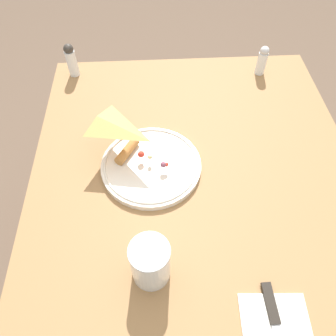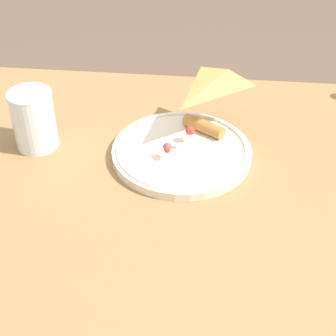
% 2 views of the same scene
% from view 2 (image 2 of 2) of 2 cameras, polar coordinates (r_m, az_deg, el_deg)
% --- Properties ---
extents(dining_table, '(1.02, 0.84, 0.72)m').
position_cam_2_polar(dining_table, '(0.94, -1.89, -7.77)').
color(dining_table, olive).
rests_on(dining_table, ground_plane).
extents(plate_pizza, '(0.26, 0.26, 0.05)m').
position_cam_2_polar(plate_pizza, '(0.94, 1.55, 2.05)').
color(plate_pizza, silver).
rests_on(plate_pizza, dining_table).
extents(milk_glass, '(0.08, 0.08, 0.11)m').
position_cam_2_polar(milk_glass, '(0.98, -14.66, 5.15)').
color(milk_glass, white).
rests_on(milk_glass, dining_table).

